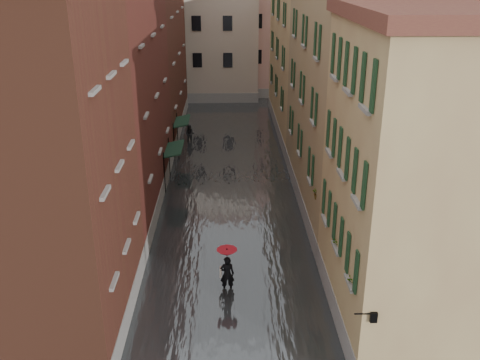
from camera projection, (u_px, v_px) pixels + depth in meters
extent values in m
plane|color=#5D5D60|center=(232.00, 291.00, 23.17)|extent=(120.00, 120.00, 0.00)
cube|color=#3F4346|center=(230.00, 178.00, 35.19)|extent=(10.00, 60.00, 0.20)
cube|color=brown|center=(32.00, 169.00, 18.73)|extent=(6.00, 8.00, 13.00)
cube|color=#551E1A|center=(101.00, 102.00, 29.02)|extent=(6.00, 14.00, 12.50)
cube|color=brown|center=(141.00, 48.00, 42.66)|extent=(6.00, 16.00, 14.00)
cube|color=#A88257|center=(425.00, 185.00, 19.33)|extent=(6.00, 8.00, 11.50)
cube|color=#957D5A|center=(357.00, 96.00, 29.26)|extent=(6.00, 14.00, 13.00)
cube|color=#A88257|center=(314.00, 63.00, 43.45)|extent=(6.00, 16.00, 11.50)
cube|color=#BCAC95|center=(199.00, 34.00, 55.93)|extent=(12.00, 9.00, 13.00)
cube|color=tan|center=(283.00, 36.00, 58.18)|extent=(10.00, 9.00, 12.00)
cube|color=#163322|center=(174.00, 149.00, 33.22)|extent=(1.09, 2.93, 0.31)
cylinder|color=black|center=(165.00, 174.00, 32.28)|extent=(0.06, 0.06, 2.80)
cylinder|color=black|center=(169.00, 158.00, 35.00)|extent=(0.06, 0.06, 2.80)
cube|color=#163322|center=(182.00, 121.00, 39.12)|extent=(1.09, 2.93, 0.31)
cylinder|color=black|center=(174.00, 142.00, 38.18)|extent=(0.06, 0.06, 2.80)
cylinder|color=black|center=(177.00, 130.00, 40.90)|extent=(0.06, 0.06, 2.80)
cylinder|color=black|center=(364.00, 314.00, 16.54)|extent=(0.60, 0.05, 0.05)
cube|color=black|center=(373.00, 316.00, 16.58)|extent=(0.22, 0.22, 0.35)
cube|color=beige|center=(373.00, 316.00, 16.58)|extent=(0.14, 0.14, 0.24)
cube|color=brown|center=(355.00, 284.00, 18.00)|extent=(0.22, 0.85, 0.18)
imported|color=#265926|center=(356.00, 273.00, 17.85)|extent=(0.59, 0.51, 0.66)
cube|color=brown|center=(339.00, 246.00, 20.43)|extent=(0.22, 0.85, 0.18)
imported|color=#265926|center=(340.00, 236.00, 20.28)|extent=(0.59, 0.51, 0.66)
cube|color=brown|center=(318.00, 194.00, 25.06)|extent=(0.22, 0.85, 0.18)
imported|color=#265926|center=(319.00, 186.00, 24.90)|extent=(0.59, 0.51, 0.66)
imported|color=black|center=(227.00, 274.00, 22.84)|extent=(0.65, 0.45, 1.71)
cube|color=beige|center=(221.00, 272.00, 22.85)|extent=(0.08, 0.30, 0.38)
cylinder|color=black|center=(227.00, 264.00, 22.66)|extent=(0.02, 0.02, 1.00)
cone|color=#AC0B17|center=(227.00, 252.00, 22.45)|extent=(0.89, 0.89, 0.28)
imported|color=black|center=(190.00, 134.00, 42.19)|extent=(0.80, 0.66, 1.52)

